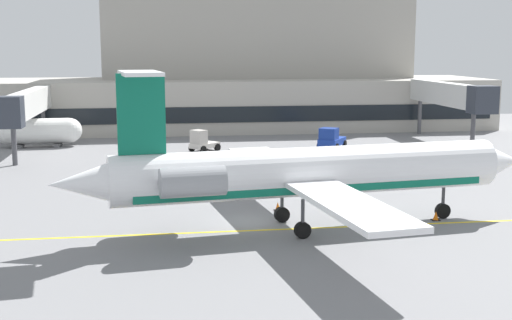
{
  "coord_description": "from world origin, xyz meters",
  "views": [
    {
      "loc": [
        -5.21,
        -37.7,
        10.15
      ],
      "look_at": [
        0.96,
        4.74,
        3.0
      ],
      "focal_mm": 47.54,
      "sensor_mm": 36.0,
      "label": 1
    }
  ],
  "objects_px": {
    "regional_jet": "(303,172)",
    "baggage_tug": "(331,139)",
    "fuel_tank": "(39,131)",
    "pushback_tractor": "(202,142)"
  },
  "relations": [
    {
      "from": "regional_jet",
      "to": "baggage_tug",
      "type": "distance_m",
      "value": 31.23
    },
    {
      "from": "baggage_tug",
      "to": "fuel_tank",
      "type": "relative_size",
      "value": 0.47
    },
    {
      "from": "baggage_tug",
      "to": "regional_jet",
      "type": "bearing_deg",
      "value": -107.43
    },
    {
      "from": "regional_jet",
      "to": "fuel_tank",
      "type": "height_order",
      "value": "regional_jet"
    },
    {
      "from": "fuel_tank",
      "to": "pushback_tractor",
      "type": "bearing_deg",
      "value": -18.74
    },
    {
      "from": "baggage_tug",
      "to": "pushback_tractor",
      "type": "xyz_separation_m",
      "value": [
        -13.04,
        -0.0,
        -0.02
      ]
    },
    {
      "from": "regional_jet",
      "to": "baggage_tug",
      "type": "bearing_deg",
      "value": 72.57
    },
    {
      "from": "pushback_tractor",
      "to": "fuel_tank",
      "type": "xyz_separation_m",
      "value": [
        -16.43,
        5.57,
        0.66
      ]
    },
    {
      "from": "regional_jet",
      "to": "baggage_tug",
      "type": "height_order",
      "value": "regional_jet"
    },
    {
      "from": "baggage_tug",
      "to": "pushback_tractor",
      "type": "height_order",
      "value": "baggage_tug"
    }
  ]
}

